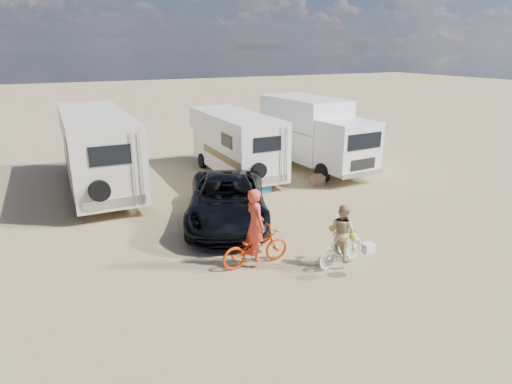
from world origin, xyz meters
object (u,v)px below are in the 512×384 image
cooler (264,187)px  rv_main (236,145)px  dark_suv (227,200)px  bike_woman (342,247)px  rv_left (98,152)px  crate (317,180)px  rider_woman (342,238)px  box_truck (316,135)px  bike_man (255,247)px  bike_parked (341,163)px  rider_man (255,231)px

cooler → rv_main: bearing=79.1°
dark_suv → bike_woman: size_ratio=3.33×
rv_left → crate: bearing=-21.1°
rv_main → rv_left: (-5.74, 0.54, 0.17)m
rider_woman → box_truck: bearing=-40.4°
box_truck → dark_suv: bearing=-149.0°
rv_main → rv_left: size_ratio=0.79×
rv_main → rider_woman: size_ratio=4.09×
rider_woman → cooler: size_ratio=2.94×
rv_main → bike_woman: bearing=-95.4°
cooler → rider_woman: bearing=-109.7°
bike_woman → rider_woman: bearing=-0.0°
rv_left → rider_woman: (4.70, -9.67, -0.80)m
cooler → crate: cooler is taller
rider_woman → cooler: (1.03, 6.38, -0.55)m
bike_man → bike_parked: 9.96m
rider_man → rider_woman: 2.29m
dark_suv → cooler: dark_suv is taller
rider_woman → bike_parked: size_ratio=0.95×
dark_suv → bike_woman: dark_suv is taller
rv_left → bike_woman: size_ratio=4.79×
rider_man → rider_woman: (2.04, -1.02, -0.21)m
rider_woman → cooler: rider_woman is taller
bike_parked → rider_woman: bearing=170.1°
cooler → crate: size_ratio=1.02×
dark_suv → bike_woman: bearing=-47.3°
rv_main → rv_left: bearing=175.7°
bike_man → cooler: bearing=-30.1°
rv_main → cooler: bearing=-89.2°
bike_parked → cooler: bearing=130.0°
box_truck → crate: size_ratio=12.73×
bike_parked → cooler: (-4.56, -1.05, -0.22)m
rv_main → crate: (2.47, -2.88, -1.18)m
rider_woman → crate: 7.20m
cooler → rv_left: bearing=139.5°
dark_suv → crate: 5.44m
rv_main → cooler: size_ratio=12.04×
dark_suv → rv_left: bearing=143.6°
rv_main → dark_suv: bearing=-116.0°
rider_man → cooler: (3.07, 5.36, -0.76)m
rider_man → crate: size_ratio=3.83×
rv_main → rider_woman: 9.21m
dark_suv → bike_parked: 7.79m
rider_man → cooler: bearing=-30.1°
bike_man → rider_man: 0.47m
bike_woman → rider_woman: (0.00, 0.00, 0.27)m
rv_left → rider_woman: rv_left is taller
rv_main → rv_left: rv_left is taller
bike_woman → bike_parked: 9.29m
box_truck → bike_parked: (0.73, -1.02, -1.21)m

